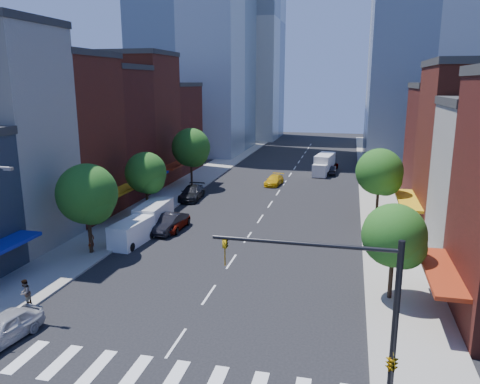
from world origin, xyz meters
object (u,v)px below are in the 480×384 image
object	(u,v)px
box_truck	(324,165)
cargo_van_near	(131,233)
taxi	(274,180)
parked_car_rear	(192,193)
cargo_van_far	(153,216)
pedestrian_near	(91,241)
traffic_car_oncoming	(331,170)
pedestrian_far	(25,293)
traffic_car_far	(331,165)
parked_car_front	(3,328)
parked_car_third	(172,223)
parked_car_second	(170,223)

from	to	relation	value
box_truck	cargo_van_near	bearing A→B (deg)	-103.72
cargo_van_near	taxi	distance (m)	27.66
parked_car_rear	box_truck	distance (m)	24.44
cargo_van_far	pedestrian_near	size ratio (longest dim) A/B	3.00
pedestrian_near	cargo_van_far	bearing A→B (deg)	-11.22
pedestrian_near	traffic_car_oncoming	bearing A→B (deg)	-20.97
cargo_van_far	pedestrian_far	xyz separation A→B (m)	(-1.01, -17.23, -0.17)
taxi	pedestrian_far	xyz separation A→B (m)	(-9.27, -38.71, 0.33)
pedestrian_far	traffic_car_far	bearing A→B (deg)	154.03
taxi	parked_car_rear	bearing A→B (deg)	-122.24
parked_car_front	box_truck	size ratio (longest dim) A/B	0.61
parked_car_front	box_truck	xyz separation A→B (m)	(13.93, 51.94, 0.61)
taxi	pedestrian_near	distance (m)	31.05
cargo_van_far	traffic_car_oncoming	size ratio (longest dim) A/B	1.46
taxi	traffic_car_oncoming	size ratio (longest dim) A/B	1.18
parked_car_third	box_truck	bearing A→B (deg)	69.25
parked_car_rear	pedestrian_near	bearing A→B (deg)	-99.90
parked_car_third	parked_car_rear	size ratio (longest dim) A/B	0.88
pedestrian_far	parked_car_front	bearing A→B (deg)	12.98
cargo_van_near	cargo_van_far	size ratio (longest dim) A/B	0.89
parked_car_second	parked_car_rear	size ratio (longest dim) A/B	0.90
traffic_car_oncoming	pedestrian_near	size ratio (longest dim) A/B	2.06
parked_car_front	parked_car_second	bearing A→B (deg)	93.18
parked_car_second	pedestrian_far	size ratio (longest dim) A/B	2.92
parked_car_third	cargo_van_far	size ratio (longest dim) A/B	0.86
cargo_van_near	traffic_car_oncoming	xyz separation A→B (m)	(15.41, 36.04, -0.39)
parked_car_second	traffic_car_oncoming	world-z (taller)	parked_car_second
pedestrian_near	cargo_van_near	bearing A→B (deg)	-33.24
taxi	pedestrian_near	bearing A→B (deg)	-102.57
traffic_car_oncoming	pedestrian_near	bearing A→B (deg)	65.13
parked_car_second	parked_car_front	bearing A→B (deg)	-88.14
traffic_car_far	pedestrian_far	xyz separation A→B (m)	(-16.34, -51.96, 0.24)
parked_car_third	traffic_car_far	distance (m)	37.51
parked_car_rear	box_truck	bearing A→B (deg)	50.10
parked_car_rear	pedestrian_far	world-z (taller)	pedestrian_far
box_truck	pedestrian_far	bearing A→B (deg)	-99.77
parked_car_rear	traffic_car_far	distance (m)	28.04
traffic_car_oncoming	pedestrian_far	xyz separation A→B (m)	(-16.52, -48.32, 0.36)
parked_car_front	cargo_van_near	bearing A→B (deg)	98.83
parked_car_second	cargo_van_far	xyz separation A→B (m)	(-1.99, 0.89, 0.35)
taxi	traffic_car_oncoming	xyz separation A→B (m)	(7.25, 9.61, -0.03)
parked_car_rear	cargo_van_near	xyz separation A→B (m)	(0.11, -16.21, 0.23)
parked_car_front	parked_car_third	world-z (taller)	parked_car_front
box_truck	pedestrian_near	size ratio (longest dim) A/B	4.01
taxi	parked_car_second	bearing A→B (deg)	-98.89
parked_car_third	taxi	world-z (taller)	parked_car_third
parked_car_second	cargo_van_near	world-z (taller)	cargo_van_near
cargo_van_near	parked_car_third	bearing A→B (deg)	72.25
parked_car_third	box_truck	distance (m)	33.71
parked_car_rear	cargo_van_near	distance (m)	16.22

